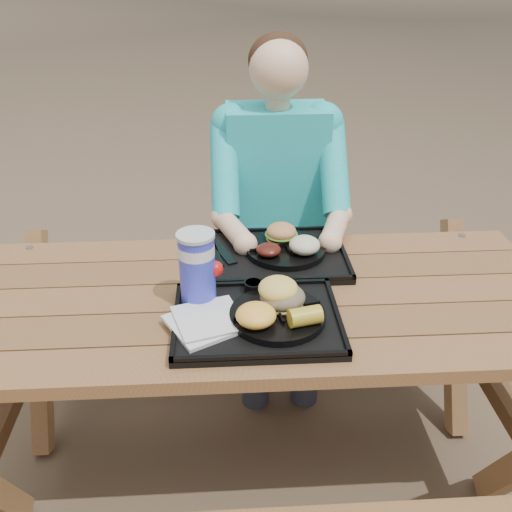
{
  "coord_description": "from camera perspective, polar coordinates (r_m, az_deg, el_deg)",
  "views": [
    {
      "loc": [
        -0.08,
        -1.41,
        1.66
      ],
      "look_at": [
        0.0,
        0.0,
        0.88
      ],
      "focal_mm": 40.0,
      "sensor_mm": 36.0,
      "label": 1
    }
  ],
  "objects": [
    {
      "name": "ground",
      "position": [
        2.18,
        -0.0,
        -20.66
      ],
      "size": [
        60.0,
        60.0,
        0.0
      ],
      "primitive_type": "plane",
      "color": "#999999",
      "rests_on": "ground"
    },
    {
      "name": "picnic_table",
      "position": [
        1.91,
        -0.0,
        -13.36
      ],
      "size": [
        1.8,
        1.49,
        0.75
      ],
      "primitive_type": null,
      "color": "#999999",
      "rests_on": "ground"
    },
    {
      "name": "tray_near",
      "position": [
        1.56,
        0.1,
        -6.5
      ],
      "size": [
        0.45,
        0.35,
        0.02
      ],
      "primitive_type": "cube",
      "color": "black",
      "rests_on": "picnic_table"
    },
    {
      "name": "tray_far",
      "position": [
        1.86,
        2.08,
        -0.04
      ],
      "size": [
        0.45,
        0.35,
        0.02
      ],
      "primitive_type": "cube",
      "color": "black",
      "rests_on": "picnic_table"
    },
    {
      "name": "plate_near",
      "position": [
        1.54,
        2.16,
        -5.92
      ],
      "size": [
        0.26,
        0.26,
        0.02
      ],
      "primitive_type": "cylinder",
      "color": "black",
      "rests_on": "tray_near"
    },
    {
      "name": "plate_far",
      "position": [
        1.86,
        2.98,
        0.67
      ],
      "size": [
        0.26,
        0.26,
        0.02
      ],
      "primitive_type": "cylinder",
      "color": "black",
      "rests_on": "tray_far"
    },
    {
      "name": "napkin_stack",
      "position": [
        1.52,
        -5.17,
        -6.58
      ],
      "size": [
        0.24,
        0.24,
        0.02
      ],
      "primitive_type": "cube",
      "rotation": [
        0.0,
        0.0,
        0.5
      ],
      "color": "silver",
      "rests_on": "tray_near"
    },
    {
      "name": "soda_cup",
      "position": [
        1.58,
        -5.89,
        -1.34
      ],
      "size": [
        0.1,
        0.1,
        0.2
      ],
      "primitive_type": "cylinder",
      "color": "#1A24C8",
      "rests_on": "tray_near"
    },
    {
      "name": "condiment_bbq",
      "position": [
        1.65,
        -0.23,
        -3.12
      ],
      "size": [
        0.06,
        0.06,
        0.03
      ],
      "primitive_type": "cylinder",
      "color": "#330505",
      "rests_on": "tray_near"
    },
    {
      "name": "condiment_mustard",
      "position": [
        1.66,
        1.7,
        -2.98
      ],
      "size": [
        0.06,
        0.06,
        0.03
      ],
      "primitive_type": "cylinder",
      "color": "yellow",
      "rests_on": "tray_near"
    },
    {
      "name": "sandwich",
      "position": [
        1.54,
        2.71,
        -3.02
      ],
      "size": [
        0.12,
        0.12,
        0.12
      ],
      "primitive_type": null,
      "color": "#EFC854",
      "rests_on": "plate_near"
    },
    {
      "name": "mac_cheese",
      "position": [
        1.48,
        0.0,
        -5.93
      ],
      "size": [
        0.11,
        0.11,
        0.05
      ],
      "primitive_type": "ellipsoid",
      "color": "yellow",
      "rests_on": "plate_near"
    },
    {
      "name": "corn_cob",
      "position": [
        1.48,
        4.93,
        -6.02
      ],
      "size": [
        0.1,
        0.1,
        0.05
      ],
      "primitive_type": null,
      "rotation": [
        0.0,
        0.0,
        0.24
      ],
      "color": "gold",
      "rests_on": "plate_near"
    },
    {
      "name": "cutlery_far",
      "position": [
        1.87,
        -3.36,
        0.45
      ],
      "size": [
        0.09,
        0.18,
        0.01
      ],
      "primitive_type": "cube",
      "rotation": [
        0.0,
        0.0,
        0.37
      ],
      "color": "black",
      "rests_on": "tray_far"
    },
    {
      "name": "burger",
      "position": [
        1.88,
        2.56,
        2.82
      ],
      "size": [
        0.1,
        0.1,
        0.09
      ],
      "primitive_type": null,
      "color": "#C97E47",
      "rests_on": "plate_far"
    },
    {
      "name": "baked_beans",
      "position": [
        1.8,
        1.27,
        0.62
      ],
      "size": [
        0.08,
        0.08,
        0.04
      ],
      "primitive_type": "ellipsoid",
      "color": "#4A150E",
      "rests_on": "plate_far"
    },
    {
      "name": "potato_salad",
      "position": [
        1.81,
        4.88,
        1.1
      ],
      "size": [
        0.1,
        0.1,
        0.06
      ],
      "primitive_type": "ellipsoid",
      "color": "beige",
      "rests_on": "plate_far"
    },
    {
      "name": "diner",
      "position": [
        2.32,
        1.97,
        2.74
      ],
      "size": [
        0.48,
        0.84,
        1.28
      ],
      "primitive_type": null,
      "color": "#19A3AF",
      "rests_on": "ground"
    }
  ]
}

